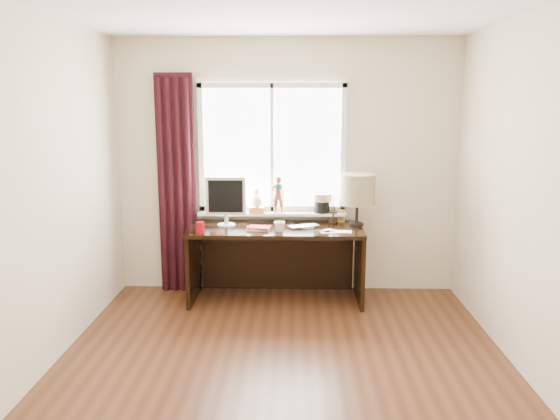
{
  "coord_description": "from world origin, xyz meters",
  "views": [
    {
      "loc": [
        0.08,
        -3.6,
        1.96
      ],
      "look_at": [
        -0.05,
        1.25,
        1.0
      ],
      "focal_mm": 35.0,
      "sensor_mm": 36.0,
      "label": 1
    }
  ],
  "objects_px": {
    "mug": "(279,226)",
    "red_cup": "(200,227)",
    "desk": "(276,249)",
    "monitor": "(226,198)",
    "laptop": "(304,226)",
    "table_lamp": "(357,190)"
  },
  "relations": [
    {
      "from": "laptop",
      "to": "monitor",
      "type": "xyz_separation_m",
      "value": [
        -0.77,
        0.06,
        0.27
      ]
    },
    {
      "from": "mug",
      "to": "monitor",
      "type": "bearing_deg",
      "value": 155.16
    },
    {
      "from": "red_cup",
      "to": "desk",
      "type": "bearing_deg",
      "value": 25.2
    },
    {
      "from": "monitor",
      "to": "table_lamp",
      "type": "bearing_deg",
      "value": 0.89
    },
    {
      "from": "mug",
      "to": "monitor",
      "type": "xyz_separation_m",
      "value": [
        -0.54,
        0.25,
        0.23
      ]
    },
    {
      "from": "mug",
      "to": "red_cup",
      "type": "height_order",
      "value": "mug"
    },
    {
      "from": "red_cup",
      "to": "monitor",
      "type": "distance_m",
      "value": 0.43
    },
    {
      "from": "desk",
      "to": "red_cup",
      "type": "bearing_deg",
      "value": -154.8
    },
    {
      "from": "red_cup",
      "to": "laptop",
      "type": "bearing_deg",
      "value": 13.51
    },
    {
      "from": "desk",
      "to": "table_lamp",
      "type": "distance_m",
      "value": 1.0
    },
    {
      "from": "laptop",
      "to": "monitor",
      "type": "height_order",
      "value": "monitor"
    },
    {
      "from": "mug",
      "to": "desk",
      "type": "relative_size",
      "value": 0.06
    },
    {
      "from": "desk",
      "to": "monitor",
      "type": "xyz_separation_m",
      "value": [
        -0.5,
        -0.03,
        0.52
      ]
    },
    {
      "from": "mug",
      "to": "red_cup",
      "type": "distance_m",
      "value": 0.75
    },
    {
      "from": "mug",
      "to": "desk",
      "type": "bearing_deg",
      "value": 98.01
    },
    {
      "from": "laptop",
      "to": "table_lamp",
      "type": "height_order",
      "value": "table_lamp"
    },
    {
      "from": "desk",
      "to": "table_lamp",
      "type": "bearing_deg",
      "value": -0.97
    },
    {
      "from": "red_cup",
      "to": "table_lamp",
      "type": "distance_m",
      "value": 1.57
    },
    {
      "from": "red_cup",
      "to": "table_lamp",
      "type": "bearing_deg",
      "value": 11.97
    },
    {
      "from": "red_cup",
      "to": "monitor",
      "type": "xyz_separation_m",
      "value": [
        0.21,
        0.3,
        0.23
      ]
    },
    {
      "from": "mug",
      "to": "laptop",
      "type": "bearing_deg",
      "value": 38.19
    },
    {
      "from": "mug",
      "to": "table_lamp",
      "type": "relative_size",
      "value": 0.2
    }
  ]
}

